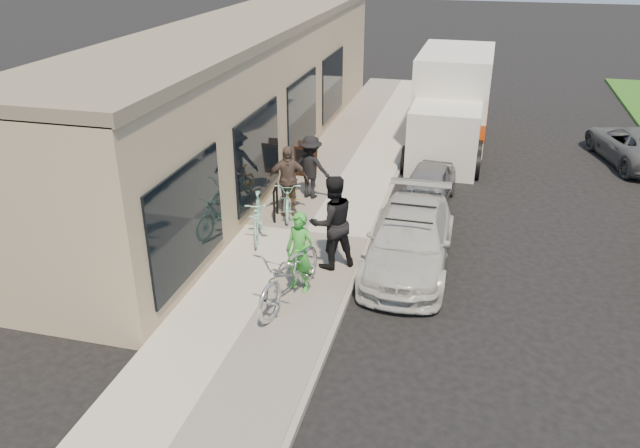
{
  "coord_description": "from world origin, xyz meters",
  "views": [
    {
      "loc": [
        1.64,
        -9.78,
        6.62
      ],
      "look_at": [
        -1.29,
        1.62,
        1.05
      ],
      "focal_mm": 35.0,
      "sensor_mm": 36.0,
      "label": 1
    }
  ],
  "objects_px": {
    "bystander_b": "(287,180)",
    "sedan_silver": "(427,186)",
    "cruiser_bike_b": "(289,196)",
    "bystander_a": "(311,167)",
    "bike_rack": "(276,200)",
    "tandem_bike": "(290,273)",
    "sandwich_board": "(306,160)",
    "moving_truck": "(451,106)",
    "woman_rider": "(300,252)",
    "sedan_white": "(410,240)",
    "man_standing": "(332,222)",
    "cruiser_bike_a": "(258,217)",
    "cruiser_bike_c": "(292,189)",
    "far_car_gray": "(635,145)"
  },
  "relations": [
    {
      "from": "far_car_gray",
      "to": "bystander_a",
      "type": "bearing_deg",
      "value": 17.24
    },
    {
      "from": "far_car_gray",
      "to": "cruiser_bike_c",
      "type": "distance_m",
      "value": 11.17
    },
    {
      "from": "sandwich_board",
      "to": "tandem_bike",
      "type": "bearing_deg",
      "value": -80.71
    },
    {
      "from": "cruiser_bike_a",
      "to": "cruiser_bike_c",
      "type": "distance_m",
      "value": 1.98
    },
    {
      "from": "bike_rack",
      "to": "woman_rider",
      "type": "relative_size",
      "value": 0.5
    },
    {
      "from": "cruiser_bike_b",
      "to": "bystander_a",
      "type": "bearing_deg",
      "value": 62.23
    },
    {
      "from": "bystander_b",
      "to": "moving_truck",
      "type": "bearing_deg",
      "value": 42.71
    },
    {
      "from": "sandwich_board",
      "to": "far_car_gray",
      "type": "relative_size",
      "value": 0.23
    },
    {
      "from": "far_car_gray",
      "to": "man_standing",
      "type": "height_order",
      "value": "man_standing"
    },
    {
      "from": "tandem_bike",
      "to": "woman_rider",
      "type": "relative_size",
      "value": 1.42
    },
    {
      "from": "moving_truck",
      "to": "woman_rider",
      "type": "relative_size",
      "value": 3.81
    },
    {
      "from": "cruiser_bike_a",
      "to": "sedan_white",
      "type": "bearing_deg",
      "value": -19.0
    },
    {
      "from": "man_standing",
      "to": "cruiser_bike_c",
      "type": "relative_size",
      "value": 1.35
    },
    {
      "from": "bike_rack",
      "to": "tandem_bike",
      "type": "bearing_deg",
      "value": -67.66
    },
    {
      "from": "bystander_b",
      "to": "sedan_silver",
      "type": "bearing_deg",
      "value": 7.2
    },
    {
      "from": "cruiser_bike_a",
      "to": "sandwich_board",
      "type": "bearing_deg",
      "value": 74.31
    },
    {
      "from": "sedan_silver",
      "to": "cruiser_bike_c",
      "type": "xyz_separation_m",
      "value": [
        -3.34,
        -1.25,
        0.08
      ]
    },
    {
      "from": "tandem_bike",
      "to": "sandwich_board",
      "type": "bearing_deg",
      "value": 113.67
    },
    {
      "from": "woman_rider",
      "to": "bystander_b",
      "type": "height_order",
      "value": "bystander_b"
    },
    {
      "from": "man_standing",
      "to": "cruiser_bike_c",
      "type": "bearing_deg",
      "value": -95.75
    },
    {
      "from": "sedan_white",
      "to": "tandem_bike",
      "type": "height_order",
      "value": "tandem_bike"
    },
    {
      "from": "moving_truck",
      "to": "woman_rider",
      "type": "distance_m",
      "value": 10.71
    },
    {
      "from": "bystander_a",
      "to": "bike_rack",
      "type": "bearing_deg",
      "value": 82.66
    },
    {
      "from": "cruiser_bike_c",
      "to": "cruiser_bike_a",
      "type": "bearing_deg",
      "value": -104.09
    },
    {
      "from": "far_car_gray",
      "to": "cruiser_bike_c",
      "type": "xyz_separation_m",
      "value": [
        -9.27,
        -6.23,
        0.03
      ]
    },
    {
      "from": "moving_truck",
      "to": "tandem_bike",
      "type": "bearing_deg",
      "value": -100.83
    },
    {
      "from": "sandwich_board",
      "to": "sedan_white",
      "type": "xyz_separation_m",
      "value": [
        3.51,
        -4.34,
        -0.02
      ]
    },
    {
      "from": "bike_rack",
      "to": "cruiser_bike_c",
      "type": "xyz_separation_m",
      "value": [
        0.15,
        0.87,
        -0.04
      ]
    },
    {
      "from": "sandwich_board",
      "to": "woman_rider",
      "type": "xyz_separation_m",
      "value": [
        1.58,
        -6.1,
        0.33
      ]
    },
    {
      "from": "cruiser_bike_b",
      "to": "bystander_a",
      "type": "height_order",
      "value": "bystander_a"
    },
    {
      "from": "tandem_bike",
      "to": "cruiser_bike_b",
      "type": "distance_m",
      "value": 4.12
    },
    {
      "from": "moving_truck",
      "to": "woman_rider",
      "type": "bearing_deg",
      "value": -101.09
    },
    {
      "from": "man_standing",
      "to": "cruiser_bike_a",
      "type": "distance_m",
      "value": 2.21
    },
    {
      "from": "far_car_gray",
      "to": "man_standing",
      "type": "xyz_separation_m",
      "value": [
        -7.53,
        -9.09,
        0.6
      ]
    },
    {
      "from": "sandwich_board",
      "to": "moving_truck",
      "type": "bearing_deg",
      "value": 45.37
    },
    {
      "from": "tandem_bike",
      "to": "bike_rack",
      "type": "bearing_deg",
      "value": 122.91
    },
    {
      "from": "sedan_silver",
      "to": "cruiser_bike_b",
      "type": "height_order",
      "value": "cruiser_bike_b"
    },
    {
      "from": "bike_rack",
      "to": "cruiser_bike_a",
      "type": "distance_m",
      "value": 1.11
    },
    {
      "from": "man_standing",
      "to": "cruiser_bike_a",
      "type": "relative_size",
      "value": 1.19
    },
    {
      "from": "tandem_bike",
      "to": "cruiser_bike_b",
      "type": "relative_size",
      "value": 1.29
    },
    {
      "from": "moving_truck",
      "to": "tandem_bike",
      "type": "relative_size",
      "value": 2.67
    },
    {
      "from": "sedan_silver",
      "to": "moving_truck",
      "type": "relative_size",
      "value": 0.49
    },
    {
      "from": "woman_rider",
      "to": "sandwich_board",
      "type": "bearing_deg",
      "value": 121.2
    },
    {
      "from": "sandwich_board",
      "to": "cruiser_bike_b",
      "type": "relative_size",
      "value": 0.53
    },
    {
      "from": "tandem_bike",
      "to": "cruiser_bike_b",
      "type": "bearing_deg",
      "value": 118.07
    },
    {
      "from": "moving_truck",
      "to": "bystander_b",
      "type": "relative_size",
      "value": 3.53
    },
    {
      "from": "bystander_b",
      "to": "cruiser_bike_a",
      "type": "bearing_deg",
      "value": -121.33
    },
    {
      "from": "sandwich_board",
      "to": "woman_rider",
      "type": "relative_size",
      "value": 0.58
    },
    {
      "from": "bystander_a",
      "to": "bystander_b",
      "type": "bearing_deg",
      "value": 86.59
    },
    {
      "from": "sandwich_board",
      "to": "cruiser_bike_b",
      "type": "height_order",
      "value": "sandwich_board"
    }
  ]
}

